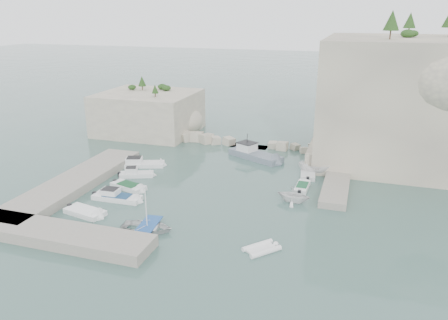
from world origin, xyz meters
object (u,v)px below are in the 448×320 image
(inflatable_dinghy, at_px, (262,250))
(tender_east_a, at_px, (293,202))
(motorboat_b, at_px, (137,176))
(motorboat_c, at_px, (129,188))
(tender_east_b, at_px, (302,189))
(work_boat, at_px, (255,158))
(tender_east_d, at_px, (317,174))
(motorboat_a, at_px, (141,166))
(rowboat, at_px, (147,231))
(motorboat_e, at_px, (85,214))
(tender_east_c, at_px, (308,174))
(motorboat_d, at_px, (117,200))

(inflatable_dinghy, xyz_separation_m, tender_east_a, (0.99, 11.36, 0.00))
(motorboat_b, bearing_deg, motorboat_c, -97.43)
(motorboat_b, xyz_separation_m, tender_east_b, (21.09, 2.32, 0.00))
(tender_east_b, height_order, work_boat, work_boat)
(work_boat, bearing_deg, motorboat_b, -110.93)
(motorboat_b, xyz_separation_m, tender_east_d, (22.20, 8.05, 0.00))
(tender_east_d, bearing_deg, tender_east_a, 166.23)
(motorboat_a, height_order, tender_east_a, tender_east_a)
(motorboat_c, relative_size, rowboat, 0.99)
(motorboat_b, distance_m, motorboat_e, 11.63)
(motorboat_a, bearing_deg, rowboat, -79.62)
(motorboat_a, distance_m, motorboat_e, 15.44)
(rowboat, relative_size, tender_east_b, 1.18)
(inflatable_dinghy, distance_m, work_boat, 25.88)
(motorboat_a, distance_m, work_boat, 16.42)
(motorboat_c, distance_m, tender_east_a, 19.76)
(tender_east_b, xyz_separation_m, tender_east_c, (0.01, 5.26, 0.00))
(rowboat, relative_size, work_boat, 0.55)
(motorboat_c, xyz_separation_m, rowboat, (7.15, -8.94, 0.00))
(tender_east_a, bearing_deg, motorboat_d, 112.67)
(motorboat_b, height_order, inflatable_dinghy, motorboat_b)
(rowboat, xyz_separation_m, tender_east_b, (12.91, 15.20, 0.00))
(motorboat_c, distance_m, inflatable_dinghy, 20.77)
(rowboat, xyz_separation_m, inflatable_dinghy, (11.49, -0.22, 0.00))
(motorboat_b, xyz_separation_m, inflatable_dinghy, (19.68, -13.10, 0.00))
(motorboat_e, height_order, rowboat, rowboat)
(motorboat_a, xyz_separation_m, motorboat_d, (2.84, -11.05, 0.00))
(motorboat_e, height_order, tender_east_c, same)
(motorboat_c, relative_size, motorboat_d, 0.80)
(tender_east_b, bearing_deg, motorboat_b, 97.67)
(motorboat_e, bearing_deg, motorboat_d, 85.40)
(inflatable_dinghy, height_order, tender_east_b, tender_east_b)
(tender_east_b, height_order, tender_east_d, tender_east_d)
(work_boat, bearing_deg, tender_east_b, -23.02)
(motorboat_b, height_order, tender_east_c, motorboat_b)
(tender_east_d, bearing_deg, work_boat, 62.69)
(motorboat_b, relative_size, tender_east_c, 0.83)
(rowboat, distance_m, tender_east_c, 24.20)
(motorboat_a, height_order, tender_east_b, motorboat_a)
(rowboat, xyz_separation_m, tender_east_d, (14.02, 20.93, 0.00))
(motorboat_b, xyz_separation_m, rowboat, (8.19, -12.88, 0.00))
(inflatable_dinghy, bearing_deg, tender_east_c, 38.04)
(tender_east_c, bearing_deg, motorboat_a, 93.20)
(motorboat_b, height_order, motorboat_e, motorboat_b)
(motorboat_a, distance_m, motorboat_d, 11.41)
(motorboat_d, relative_size, tender_east_d, 1.27)
(tender_east_d, bearing_deg, motorboat_e, 126.99)
(tender_east_d, xyz_separation_m, work_boat, (-9.27, 3.83, 0.00))
(rowboat, bearing_deg, inflatable_dinghy, -97.19)
(motorboat_a, distance_m, tender_east_b, 22.46)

